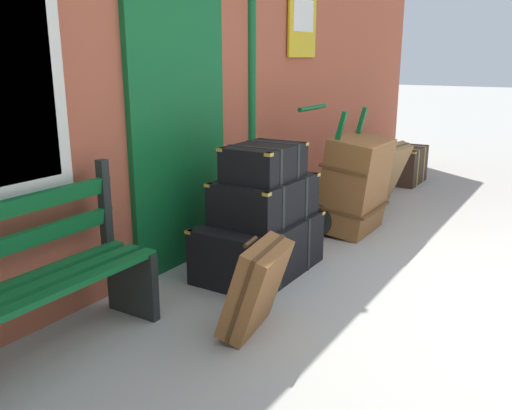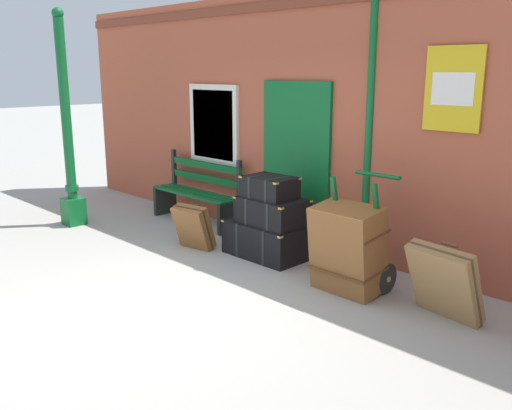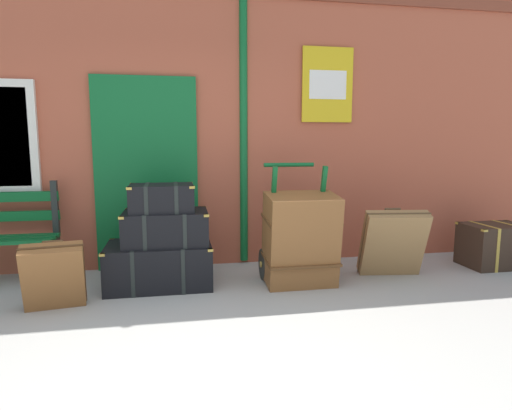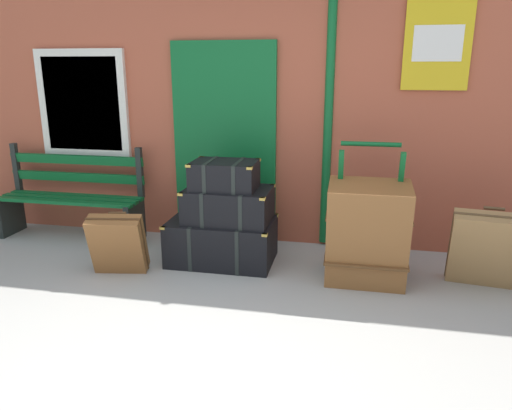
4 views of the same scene
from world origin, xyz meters
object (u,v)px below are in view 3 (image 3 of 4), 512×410
at_px(steamer_trunk_top, 162,198).
at_px(large_brown_trunk, 301,239).
at_px(suitcase_olive, 393,243).
at_px(steamer_trunk_base, 159,265).
at_px(suitcase_oxblood, 54,276).
at_px(corner_trunk, 494,245).
at_px(steamer_trunk_middle, 166,227).
at_px(porters_trolley, 295,254).

distance_m(steamer_trunk_top, large_brown_trunk, 1.40).
height_order(large_brown_trunk, suitcase_olive, large_brown_trunk).
distance_m(steamer_trunk_base, suitcase_oxblood, 0.98).
height_order(large_brown_trunk, corner_trunk, large_brown_trunk).
xyz_separation_m(steamer_trunk_base, steamer_trunk_top, (0.04, -0.02, 0.66)).
distance_m(steamer_trunk_middle, corner_trunk, 3.67).
distance_m(porters_trolley, large_brown_trunk, 0.26).
bearing_deg(corner_trunk, suitcase_olive, -172.52).
relative_size(steamer_trunk_base, porters_trolley, 0.85).
xyz_separation_m(large_brown_trunk, suitcase_olive, (1.02, 0.07, -0.10)).
distance_m(steamer_trunk_middle, suitcase_oxblood, 1.08).
bearing_deg(steamer_trunk_top, steamer_trunk_base, 157.65).
distance_m(steamer_trunk_middle, suitcase_olive, 2.32).
height_order(steamer_trunk_base, steamer_trunk_middle, steamer_trunk_middle).
bearing_deg(large_brown_trunk, porters_trolley, 90.00).
distance_m(large_brown_trunk, corner_trunk, 2.38).
relative_size(steamer_trunk_base, suitcase_olive, 1.39).
distance_m(steamer_trunk_base, large_brown_trunk, 1.41).
relative_size(steamer_trunk_middle, corner_trunk, 1.18).
xyz_separation_m(steamer_trunk_middle, corner_trunk, (3.65, 0.01, -0.34)).
bearing_deg(steamer_trunk_middle, steamer_trunk_base, 175.36).
xyz_separation_m(steamer_trunk_middle, porters_trolley, (1.29, -0.06, -0.31)).
xyz_separation_m(steamer_trunk_base, suitcase_olive, (2.38, -0.17, 0.15)).
bearing_deg(suitcase_oxblood, suitcase_olive, 5.70).
distance_m(steamer_trunk_middle, steamer_trunk_top, 0.29).
bearing_deg(large_brown_trunk, steamer_trunk_base, 169.89).
relative_size(porters_trolley, corner_trunk, 1.71).
bearing_deg(steamer_trunk_base, porters_trolley, -2.76).
distance_m(steamer_trunk_top, suitcase_olive, 2.40).
bearing_deg(steamer_trunk_base, suitcase_oxblood, -149.84).
bearing_deg(suitcase_oxblood, steamer_trunk_top, 28.06).
xyz_separation_m(steamer_trunk_top, large_brown_trunk, (1.32, -0.23, -0.41)).
bearing_deg(suitcase_olive, porters_trolley, 174.23).
distance_m(steamer_trunk_top, corner_trunk, 3.73).
distance_m(steamer_trunk_middle, large_brown_trunk, 1.32).
distance_m(steamer_trunk_base, steamer_trunk_top, 0.66).
xyz_separation_m(steamer_trunk_top, porters_trolley, (1.32, -0.05, -0.60)).
bearing_deg(porters_trolley, large_brown_trunk, -90.00).
relative_size(steamer_trunk_base, large_brown_trunk, 1.10).
bearing_deg(steamer_trunk_top, large_brown_trunk, -9.69).
height_order(large_brown_trunk, suitcase_oxblood, large_brown_trunk).
bearing_deg(steamer_trunk_base, corner_trunk, 0.12).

